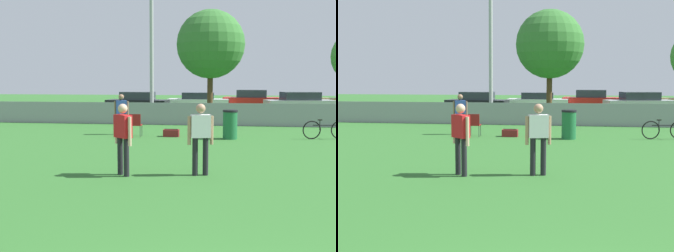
# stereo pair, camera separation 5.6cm
# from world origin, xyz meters

# --- Properties ---
(fence_backline) EXTENTS (27.99, 0.07, 1.21)m
(fence_backline) POSITION_xyz_m (0.00, 18.00, 0.55)
(fence_backline) COLOR gray
(fence_backline) RESTS_ON ground_plane
(light_pole) EXTENTS (0.90, 0.36, 7.44)m
(light_pole) POSITION_xyz_m (-4.22, 19.05, 4.46)
(light_pole) COLOR #9E9EA3
(light_pole) RESTS_ON ground_plane
(tree_near_pole) EXTENTS (3.87, 3.87, 6.17)m
(tree_near_pole) POSITION_xyz_m (-1.31, 21.63, 4.22)
(tree_near_pole) COLOR #4C331E
(tree_near_pole) RESTS_ON ground_plane
(player_defender_red) EXTENTS (0.48, 0.46, 1.67)m
(player_defender_red) POSITION_xyz_m (-2.63, 6.76, 0.98)
(player_defender_red) COLOR black
(player_defender_red) RESTS_ON ground_plane
(player_receiver_white) EXTENTS (0.59, 0.32, 1.67)m
(player_receiver_white) POSITION_xyz_m (-0.86, 7.05, 0.98)
(player_receiver_white) COLOR black
(player_receiver_white) RESTS_ON ground_plane
(spectator_in_blue) EXTENTS (0.56, 0.34, 1.64)m
(spectator_in_blue) POSITION_xyz_m (-4.55, 14.01, 0.96)
(spectator_in_blue) COLOR black
(spectator_in_blue) RESTS_ON ground_plane
(folding_chair_sideline) EXTENTS (0.46, 0.47, 0.90)m
(folding_chair_sideline) POSITION_xyz_m (-3.83, 13.44, 0.52)
(folding_chair_sideline) COLOR #333338
(folding_chair_sideline) RESTS_ON ground_plane
(bicycle_sideline) EXTENTS (1.75, 0.49, 0.75)m
(bicycle_sideline) POSITION_xyz_m (3.40, 13.78, 0.36)
(bicycle_sideline) COLOR black
(bicycle_sideline) RESTS_ON ground_plane
(trash_bin) EXTENTS (0.56, 0.56, 1.10)m
(trash_bin) POSITION_xyz_m (-0.17, 13.33, 0.55)
(trash_bin) COLOR #1E6638
(trash_bin) RESTS_ON ground_plane
(gear_bag_sideline) EXTENTS (0.61, 0.34, 0.30)m
(gear_bag_sideline) POSITION_xyz_m (-2.45, 13.67, 0.14)
(gear_bag_sideline) COLOR maroon
(gear_bag_sideline) RESTS_ON ground_plane
(parked_car_dark) EXTENTS (4.24, 1.98, 1.43)m
(parked_car_dark) POSITION_xyz_m (-6.35, 25.32, 0.68)
(parked_car_dark) COLOR black
(parked_car_dark) RESTS_ON ground_plane
(parked_car_white) EXTENTS (4.43, 1.84, 1.32)m
(parked_car_white) POSITION_xyz_m (-2.46, 28.44, 0.65)
(parked_car_white) COLOR black
(parked_car_white) RESTS_ON ground_plane
(parked_car_red) EXTENTS (4.33, 2.23, 1.50)m
(parked_car_red) POSITION_xyz_m (1.47, 29.49, 0.72)
(parked_car_red) COLOR black
(parked_car_red) RESTS_ON ground_plane
(parked_car_silver) EXTENTS (4.68, 2.54, 1.44)m
(parked_car_silver) POSITION_xyz_m (4.40, 26.07, 0.70)
(parked_car_silver) COLOR black
(parked_car_silver) RESTS_ON ground_plane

